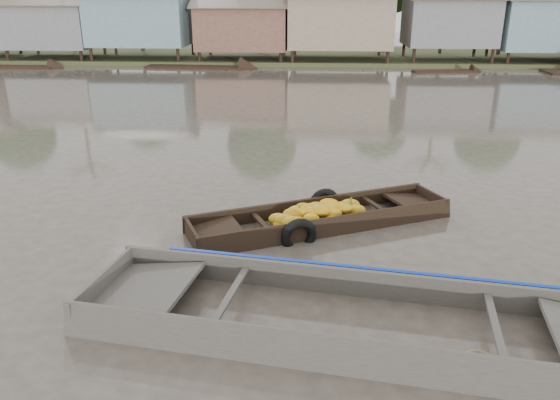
{
  "coord_description": "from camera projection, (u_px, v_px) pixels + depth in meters",
  "views": [
    {
      "loc": [
        0.8,
        -7.83,
        4.34
      ],
      "look_at": [
        0.26,
        1.47,
        0.8
      ],
      "focal_mm": 35.0,
      "sensor_mm": 36.0,
      "label": 1
    }
  ],
  "objects": [
    {
      "name": "ground",
      "position": [
        259.0,
        277.0,
        8.9
      ],
      "size": [
        120.0,
        120.0,
        0.0
      ],
      "primitive_type": "plane",
      "color": "#473F36",
      "rests_on": "ground"
    },
    {
      "name": "riverbank",
      "position": [
        346.0,
        13.0,
        37.37
      ],
      "size": [
        120.0,
        12.47,
        10.22
      ],
      "color": "#384723",
      "rests_on": "ground"
    },
    {
      "name": "banana_boat",
      "position": [
        318.0,
        219.0,
        10.86
      ],
      "size": [
        5.38,
        3.39,
        0.75
      ],
      "rotation": [
        0.0,
        0.0,
        0.43
      ],
      "color": "black",
      "rests_on": "ground"
    },
    {
      "name": "viewer_boat",
      "position": [
        356.0,
        326.0,
        7.48
      ],
      "size": [
        7.88,
        3.22,
        0.62
      ],
      "rotation": [
        0.0,
        0.0,
        -0.16
      ],
      "color": "#433E38",
      "rests_on": "ground"
    },
    {
      "name": "distant_boats",
      "position": [
        545.0,
        71.0,
        30.86
      ],
      "size": [
        45.99,
        14.88,
        1.38
      ],
      "color": "black",
      "rests_on": "ground"
    }
  ]
}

